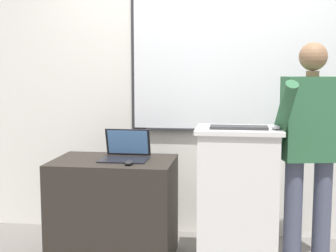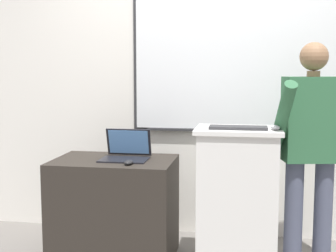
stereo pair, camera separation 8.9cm
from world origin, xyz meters
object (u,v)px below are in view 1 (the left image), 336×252
Objects in this scene: wireless_keyboard at (239,127)px; computer_mouse_by_keyboard at (276,127)px; lectern_podium at (238,200)px; person_presenter at (310,142)px; laptop at (126,150)px; side_desk at (114,209)px; computer_mouse_by_laptop at (129,163)px.

wireless_keyboard is 0.25m from computer_mouse_by_keyboard.
lectern_podium is 0.52m from wireless_keyboard.
laptop is at bearing 167.99° from person_presenter.
side_desk is 8.98× the size of computer_mouse_by_keyboard.
person_presenter reaches higher than lectern_podium.
side_desk is 0.46m from computer_mouse_by_laptop.
person_presenter is 1.34m from laptop.
person_presenter is 4.14× the size of wireless_keyboard.
person_presenter reaches higher than computer_mouse_by_laptop.
side_desk is 8.98× the size of computer_mouse_by_laptop.
laptop is (0.08, 0.05, 0.45)m from side_desk.
person_presenter is at bearing -0.87° from laptop.
computer_mouse_by_keyboard is (1.01, 0.02, 0.27)m from computer_mouse_by_laptop.
side_desk is 1.52m from person_presenter.
side_desk is at bearing -147.73° from laptop.
wireless_keyboard is at bearing -170.47° from person_presenter.
computer_mouse_by_keyboard is at bearing 0.88° from computer_mouse_by_laptop.
person_presenter is (0.50, 0.14, 0.41)m from lectern_podium.
computer_mouse_by_laptop is at bearing -174.63° from lectern_podium.
side_desk is 0.46m from laptop.
person_presenter reaches higher than wireless_keyboard.
lectern_podium reaches higher than side_desk.
laptop is at bearing 168.88° from computer_mouse_by_keyboard.
laptop is (-0.83, 0.16, 0.31)m from lectern_podium.
computer_mouse_by_laptop is (0.07, -0.23, -0.05)m from laptop.
wireless_keyboard is at bearing -14.14° from laptop.
lectern_podium is 0.64× the size of person_presenter.
lectern_podium is 10.28× the size of computer_mouse_by_keyboard.
lectern_podium is 0.81m from computer_mouse_by_laptop.
wireless_keyboard is (0.92, -0.16, 0.66)m from side_desk.
person_presenter is (1.42, 0.03, 0.54)m from side_desk.
laptop reaches higher than computer_mouse_by_laptop.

